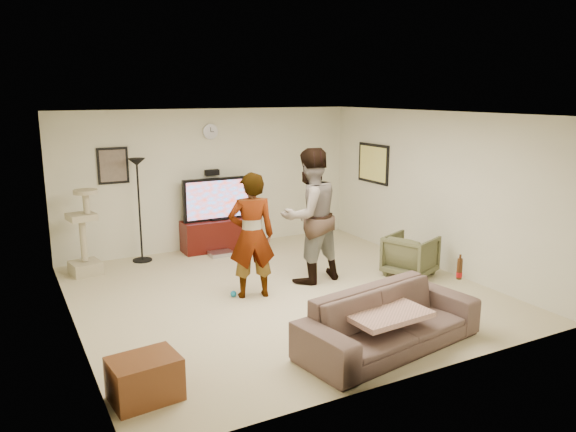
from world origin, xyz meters
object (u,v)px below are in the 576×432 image
person_right (310,216)px  side_table (145,379)px  floor_lamp (140,211)px  sofa (390,320)px  armchair (410,255)px  tv_stand (219,234)px  tv (218,199)px  beer_bottle (460,269)px  cat_tree (83,232)px  person_left (252,235)px

person_right → side_table: 3.79m
floor_lamp → sofa: bearing=-70.2°
sofa → person_right: bearing=72.2°
floor_lamp → armchair: floor_lamp is taller
tv_stand → sofa: size_ratio=0.61×
side_table → person_right: bearing=35.8°
tv → side_table: bearing=-118.8°
sofa → tv_stand: bearing=83.5°
floor_lamp → beer_bottle: size_ratio=6.89×
tv_stand → floor_lamp: size_ratio=0.77×
armchair → sofa: bearing=112.6°
person_right → cat_tree: bearing=-41.2°
side_table → cat_tree: bearing=89.0°
person_right → beer_bottle: person_right is taller
tv_stand → cat_tree: 2.41m
person_right → armchair: bearing=152.9°
tv_stand → armchair: 3.46m
cat_tree → side_table: bearing=-91.0°
tv_stand → tv: (0.00, 0.00, 0.65)m
floor_lamp → person_right: (1.98, -2.19, 0.14)m
floor_lamp → person_left: size_ratio=0.99×
armchair → floor_lamp: bearing=29.9°
person_right → sofa: (-0.35, -2.36, -0.68)m
tv → cat_tree: 2.39m
beer_bottle → floor_lamp: bearing=120.1°
cat_tree → person_right: size_ratio=0.67×
person_left → beer_bottle: 2.75m
floor_lamp → beer_bottle: bearing=-59.9°
armchair → person_right: bearing=48.8°
tv_stand → armchair: bearing=-53.0°
sofa → beer_bottle: bearing=-9.4°
tv → person_right: person_right is taller
beer_bottle → side_table: 3.71m
sofa → side_table: sofa is taller
tv → beer_bottle: size_ratio=5.09×
tv_stand → beer_bottle: size_ratio=5.29×
tv_stand → beer_bottle: bearing=-75.0°
person_right → beer_bottle: (0.66, -2.36, -0.24)m
beer_bottle → side_table: (-3.66, 0.19, -0.56)m
armchair → cat_tree: bearing=39.0°
beer_bottle → tv_stand: bearing=105.0°
person_left → side_table: bearing=59.1°
beer_bottle → person_right: bearing=105.5°
tv → person_right: (0.58, -2.25, 0.07)m
sofa → beer_bottle: size_ratio=8.71×
tv_stand → beer_bottle: beer_bottle is taller
cat_tree → person_right: (2.93, -1.91, 0.33)m
armchair → beer_bottle: bearing=133.0°
tv_stand → side_table: size_ratio=2.15×
tv_stand → armchair: (2.09, -2.76, 0.04)m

